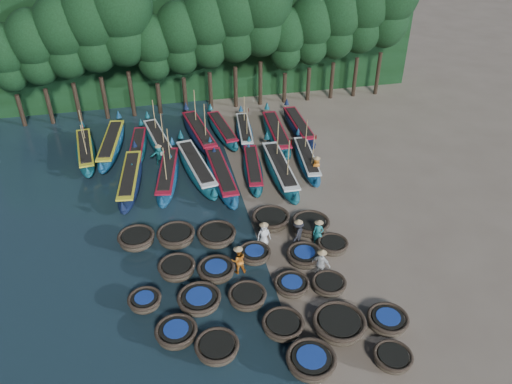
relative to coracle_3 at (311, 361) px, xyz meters
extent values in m
plane|color=#7D6E5B|center=(-0.30, 8.79, -0.46)|extent=(120.00, 120.00, 0.00)
cube|color=black|center=(-0.30, 32.29, 4.54)|extent=(40.00, 3.00, 10.00)
ellipsoid|color=#4B412F|center=(0.00, 0.00, -0.10)|extent=(2.67, 2.67, 0.71)
torus|color=#3B2D23|center=(0.00, 0.00, 0.23)|extent=(2.28, 2.28, 0.21)
cylinder|color=black|center=(0.00, 0.00, 0.27)|extent=(1.73, 1.73, 0.06)
cylinder|color=navy|center=(0.00, 0.00, 0.31)|extent=(1.33, 1.33, 0.04)
ellipsoid|color=#4B412F|center=(3.65, -0.56, -0.18)|extent=(1.99, 1.99, 0.56)
torus|color=#3B2D23|center=(3.65, -0.56, 0.09)|extent=(1.80, 1.80, 0.17)
cylinder|color=black|center=(3.65, -0.56, 0.12)|extent=(1.36, 1.36, 0.05)
ellipsoid|color=#4B412F|center=(-5.67, 2.95, -0.14)|extent=(1.93, 1.93, 0.64)
torus|color=#3B2D23|center=(-5.67, 2.95, 0.16)|extent=(2.03, 2.03, 0.19)
cylinder|color=black|center=(-5.67, 2.95, 0.20)|extent=(1.54, 1.54, 0.06)
cylinder|color=navy|center=(-5.67, 2.95, 0.24)|extent=(1.19, 1.19, 0.04)
ellipsoid|color=#4B412F|center=(-3.93, 1.68, -0.14)|extent=(2.54, 2.54, 0.64)
torus|color=#3B2D23|center=(-3.93, 1.68, 0.17)|extent=(2.07, 2.07, 0.19)
cylinder|color=black|center=(-3.93, 1.68, 0.21)|extent=(1.58, 1.58, 0.06)
ellipsoid|color=#4B412F|center=(-0.66, 2.30, -0.15)|extent=(1.91, 1.91, 0.62)
torus|color=#3B2D23|center=(-0.66, 2.30, 0.14)|extent=(2.06, 2.06, 0.19)
cylinder|color=black|center=(-0.66, 2.30, 0.18)|extent=(1.57, 1.57, 0.06)
ellipsoid|color=#4B412F|center=(1.95, 1.69, -0.08)|extent=(3.02, 3.02, 0.75)
torus|color=#3B2D23|center=(1.95, 1.69, 0.27)|extent=(2.59, 2.59, 0.23)
cylinder|color=black|center=(1.95, 1.69, 0.32)|extent=(1.98, 1.98, 0.07)
ellipsoid|color=#4B412F|center=(4.36, 1.48, -0.15)|extent=(2.36, 2.36, 0.62)
torus|color=#3B2D23|center=(4.36, 1.48, 0.14)|extent=(2.02, 2.02, 0.19)
cylinder|color=black|center=(4.36, 1.48, 0.18)|extent=(1.54, 1.54, 0.06)
cylinder|color=navy|center=(4.36, 1.48, 0.22)|extent=(1.18, 1.18, 0.04)
ellipsoid|color=#4B412F|center=(-7.04, 5.34, -0.15)|extent=(1.80, 1.80, 0.62)
torus|color=#3B2D23|center=(-7.04, 5.34, 0.14)|extent=(1.72, 1.72, 0.19)
cylinder|color=black|center=(-7.04, 5.34, 0.18)|extent=(1.29, 1.29, 0.06)
cylinder|color=navy|center=(-7.04, 5.34, 0.22)|extent=(0.99, 0.99, 0.04)
ellipsoid|color=#4B412F|center=(-4.35, 4.79, -0.13)|extent=(2.54, 2.54, 0.66)
torus|color=#3B2D23|center=(-4.35, 4.79, 0.18)|extent=(2.24, 2.24, 0.20)
cylinder|color=black|center=(-4.35, 4.79, 0.22)|extent=(1.72, 1.72, 0.06)
cylinder|color=navy|center=(-4.35, 4.79, 0.26)|extent=(1.32, 1.32, 0.04)
ellipsoid|color=#4B412F|center=(-1.94, 4.49, -0.14)|extent=(2.24, 2.24, 0.64)
torus|color=#3B2D23|center=(-1.94, 4.49, 0.16)|extent=(1.99, 1.99, 0.19)
cylinder|color=black|center=(-1.94, 4.49, 0.20)|extent=(1.51, 1.51, 0.06)
ellipsoid|color=#4B412F|center=(0.52, 4.84, -0.17)|extent=(1.84, 1.84, 0.57)
torus|color=#3B2D23|center=(0.52, 4.84, 0.09)|extent=(1.88, 1.88, 0.17)
cylinder|color=black|center=(0.52, 4.84, 0.13)|extent=(1.43, 1.43, 0.05)
cylinder|color=navy|center=(0.52, 4.84, 0.16)|extent=(1.10, 1.10, 0.03)
ellipsoid|color=#4B412F|center=(2.42, 4.42, -0.15)|extent=(2.17, 2.17, 0.61)
torus|color=#3B2D23|center=(2.42, 4.42, 0.13)|extent=(1.84, 1.84, 0.18)
cylinder|color=black|center=(2.42, 4.42, 0.17)|extent=(1.39, 1.39, 0.06)
ellipsoid|color=#4B412F|center=(-5.24, 7.34, -0.09)|extent=(1.90, 1.90, 0.73)
torus|color=#3B2D23|center=(-5.24, 7.34, 0.25)|extent=(2.06, 2.06, 0.22)
cylinder|color=black|center=(-5.24, 7.34, 0.29)|extent=(1.54, 1.54, 0.07)
ellipsoid|color=#4B412F|center=(-3.18, 6.76, -0.12)|extent=(2.36, 2.36, 0.68)
torus|color=#3B2D23|center=(-3.18, 6.76, 0.21)|extent=(2.08, 2.08, 0.21)
cylinder|color=black|center=(-3.18, 6.76, 0.25)|extent=(1.57, 1.57, 0.06)
cylinder|color=navy|center=(-3.18, 6.76, 0.29)|extent=(1.21, 1.21, 0.04)
ellipsoid|color=#4B412F|center=(-0.85, 7.67, -0.16)|extent=(1.93, 1.93, 0.60)
torus|color=#3B2D23|center=(-0.85, 7.67, 0.13)|extent=(1.87, 1.87, 0.18)
cylinder|color=black|center=(-0.85, 7.67, 0.16)|extent=(1.41, 1.41, 0.05)
cylinder|color=navy|center=(-0.85, 7.67, 0.20)|extent=(1.09, 1.09, 0.04)
ellipsoid|color=#4B412F|center=(1.82, 6.80, -0.10)|extent=(2.31, 2.31, 0.72)
torus|color=#3B2D23|center=(1.82, 6.80, 0.24)|extent=(2.04, 2.04, 0.22)
cylinder|color=black|center=(1.82, 6.80, 0.28)|extent=(1.53, 1.53, 0.07)
cylinder|color=navy|center=(1.82, 6.80, 0.32)|extent=(1.17, 1.17, 0.04)
ellipsoid|color=#4B412F|center=(3.71, 7.41, -0.15)|extent=(2.02, 2.02, 0.62)
torus|color=#3B2D23|center=(3.71, 7.41, 0.14)|extent=(1.81, 1.81, 0.19)
cylinder|color=black|center=(3.71, 7.41, 0.18)|extent=(1.36, 1.36, 0.06)
ellipsoid|color=#4B412F|center=(-7.32, 10.39, -0.09)|extent=(2.54, 2.54, 0.74)
torus|color=#3B2D23|center=(-7.32, 10.39, 0.26)|extent=(2.18, 2.18, 0.22)
cylinder|color=black|center=(-7.32, 10.39, 0.30)|extent=(1.64, 1.64, 0.07)
ellipsoid|color=#4B412F|center=(-5.03, 10.15, -0.08)|extent=(2.35, 2.35, 0.75)
torus|color=#3B2D23|center=(-5.03, 10.15, 0.27)|extent=(2.26, 2.26, 0.23)
cylinder|color=black|center=(-5.03, 10.15, 0.32)|extent=(1.71, 1.71, 0.07)
ellipsoid|color=#4B412F|center=(-2.69, 9.71, -0.10)|extent=(2.59, 2.59, 0.72)
torus|color=#3B2D23|center=(-2.69, 9.71, 0.24)|extent=(2.32, 2.32, 0.22)
cylinder|color=black|center=(-2.69, 9.71, 0.29)|extent=(1.76, 1.76, 0.07)
ellipsoid|color=#4B412F|center=(0.81, 10.49, -0.08)|extent=(2.85, 2.85, 0.75)
torus|color=#3B2D23|center=(0.81, 10.49, 0.27)|extent=(2.37, 2.37, 0.23)
cylinder|color=black|center=(0.81, 10.49, 0.32)|extent=(1.80, 1.80, 0.07)
ellipsoid|color=#4B412F|center=(3.03, 9.46, -0.08)|extent=(2.26, 2.26, 0.75)
torus|color=#3B2D23|center=(3.03, 9.46, 0.27)|extent=(2.34, 2.34, 0.23)
cylinder|color=black|center=(3.03, 9.46, 0.32)|extent=(1.77, 1.77, 0.07)
ellipsoid|color=#101B3D|center=(-7.58, 17.10, 0.06)|extent=(2.40, 8.39, 1.03)
cone|color=#101B3D|center=(-7.13, 21.11, 0.73)|extent=(0.45, 0.45, 0.62)
cone|color=#101B3D|center=(-8.03, 13.09, 0.68)|extent=(0.45, 0.45, 0.52)
cube|color=yellow|center=(-7.58, 17.10, 0.49)|extent=(1.79, 6.49, 0.12)
cube|color=black|center=(-7.58, 17.10, 0.58)|extent=(1.42, 5.64, 0.10)
ellipsoid|color=navy|center=(-4.99, 17.14, 0.05)|extent=(2.78, 8.24, 1.01)
cone|color=navy|center=(-4.34, 21.04, 0.71)|extent=(0.45, 0.45, 0.61)
cone|color=navy|center=(-5.64, 13.24, 0.66)|extent=(0.45, 0.45, 0.51)
cube|color=maroon|center=(-4.99, 17.14, 0.48)|extent=(2.09, 6.37, 0.12)
cube|color=black|center=(-4.99, 17.14, 0.56)|extent=(1.68, 5.53, 0.10)
cylinder|color=#997F4C|center=(-4.69, 18.32, 1.67)|extent=(0.07, 0.24, 2.84)
cylinder|color=#997F4C|center=(-5.14, 15.63, 1.67)|extent=(0.07, 0.24, 2.84)
plane|color=red|center=(-4.99, 15.60, 2.91)|extent=(0.00, 0.35, 0.35)
ellipsoid|color=#0F5856|center=(-2.92, 17.59, 0.10)|extent=(2.95, 8.99, 1.11)
cone|color=#0F5856|center=(-3.59, 21.85, 0.81)|extent=(0.49, 0.49, 0.66)
cone|color=#0F5856|center=(-2.25, 13.33, 0.76)|extent=(0.49, 0.49, 0.55)
cube|color=white|center=(-2.92, 17.59, 0.56)|extent=(2.21, 6.95, 0.13)
cube|color=black|center=(-2.92, 17.59, 0.65)|extent=(1.78, 6.03, 0.11)
ellipsoid|color=navy|center=(-1.35, 16.19, 0.07)|extent=(1.86, 8.53, 1.06)
cone|color=navy|center=(-1.51, 20.31, 0.76)|extent=(0.47, 0.47, 0.64)
cone|color=navy|center=(-1.18, 12.06, 0.71)|extent=(0.47, 0.47, 0.53)
cube|color=maroon|center=(-1.35, 16.19, 0.52)|extent=(1.37, 6.61, 0.13)
cube|color=black|center=(-1.35, 16.19, 0.60)|extent=(1.05, 5.75, 0.11)
ellipsoid|color=#0F5856|center=(1.04, 16.69, 0.00)|extent=(2.26, 7.42, 0.91)
cone|color=#0F5856|center=(1.51, 20.22, 0.59)|extent=(0.40, 0.40, 0.55)
cone|color=#0F5856|center=(0.58, 13.16, 0.55)|extent=(0.40, 0.40, 0.46)
cube|color=maroon|center=(1.04, 16.69, 0.38)|extent=(1.69, 5.74, 0.11)
cube|color=black|center=(1.04, 16.69, 0.46)|extent=(1.35, 4.98, 0.09)
ellipsoid|color=#0F5856|center=(2.85, 15.95, 0.09)|extent=(1.72, 8.75, 1.09)
cone|color=#0F5856|center=(2.92, 20.21, 0.80)|extent=(0.48, 0.48, 0.65)
cone|color=#0F5856|center=(2.78, 11.70, 0.74)|extent=(0.48, 0.48, 0.55)
cube|color=white|center=(2.85, 15.95, 0.55)|extent=(1.26, 6.78, 0.13)
cube|color=black|center=(2.85, 15.95, 0.63)|extent=(0.95, 5.90, 0.11)
cylinder|color=#997F4C|center=(2.98, 17.26, 1.83)|extent=(0.08, 0.26, 3.05)
cylinder|color=#997F4C|center=(2.93, 14.32, 1.83)|extent=(0.08, 0.26, 3.05)
plane|color=red|center=(3.10, 14.31, 3.16)|extent=(0.00, 0.38, 0.38)
ellipsoid|color=navy|center=(5.20, 17.07, 0.01)|extent=(2.15, 7.52, 0.93)
cone|color=navy|center=(5.60, 20.67, 0.61)|extent=(0.41, 0.41, 0.56)
cone|color=navy|center=(4.80, 13.48, 0.56)|extent=(0.41, 0.41, 0.46)
cube|color=white|center=(5.20, 17.07, 0.40)|extent=(1.60, 5.82, 0.11)
cube|color=black|center=(5.20, 17.07, 0.47)|extent=(1.27, 5.06, 0.09)
cylinder|color=#997F4C|center=(5.42, 18.17, 1.49)|extent=(0.06, 0.22, 2.60)
cylinder|color=#997F4C|center=(5.14, 15.68, 1.49)|extent=(0.06, 0.22, 2.60)
plane|color=red|center=(5.28, 15.67, 2.62)|extent=(0.00, 0.32, 0.32)
ellipsoid|color=#0F5856|center=(-10.83, 21.93, 0.03)|extent=(2.24, 7.98, 0.98)
cone|color=#0F5856|center=(-11.23, 25.75, 0.67)|extent=(0.43, 0.43, 0.59)
cone|color=#0F5856|center=(-10.42, 18.11, 0.63)|extent=(0.43, 0.43, 0.49)
cube|color=yellow|center=(-10.83, 21.93, 0.45)|extent=(1.67, 6.18, 0.12)
cube|color=black|center=(-10.83, 21.93, 0.53)|extent=(1.32, 5.37, 0.10)
cylinder|color=#997F4C|center=(-10.85, 23.12, 1.61)|extent=(0.07, 0.23, 2.76)
cylinder|color=#997F4C|center=(-10.57, 20.47, 1.61)|extent=(0.07, 0.23, 2.76)
plane|color=red|center=(-10.43, 20.49, 2.81)|extent=(0.00, 0.34, 0.34)
ellipsoid|color=navy|center=(-8.92, 22.55, 0.08)|extent=(2.74, 8.74, 1.08)
cone|color=navy|center=(-8.33, 26.70, 0.78)|extent=(0.47, 0.47, 0.65)
cone|color=navy|center=(-9.50, 18.39, 0.73)|extent=(0.47, 0.47, 0.54)
cube|color=yellow|center=(-8.92, 22.55, 0.53)|extent=(2.05, 6.77, 0.13)
cube|color=black|center=(-8.92, 22.55, 0.62)|extent=(1.64, 5.87, 0.11)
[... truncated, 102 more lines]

